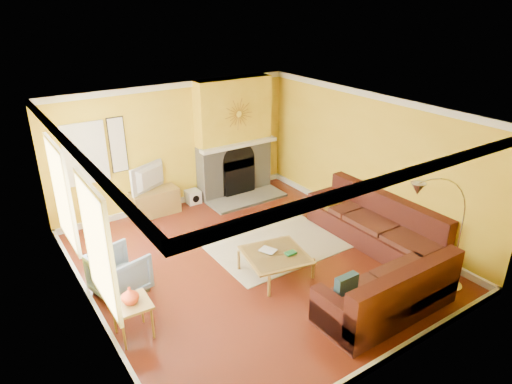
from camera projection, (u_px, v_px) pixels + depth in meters
floor at (252, 262)px, 8.12m from camera, size 5.50×6.00×0.02m
ceiling at (252, 111)px, 7.02m from camera, size 5.50×6.00×0.02m
wall_back at (176, 146)px, 9.86m from camera, size 5.50×0.02×2.70m
wall_front at (395, 279)px, 5.28m from camera, size 5.50×0.02×2.70m
wall_left at (82, 238)px, 6.16m from camera, size 0.02×6.00×2.70m
wall_right at (369, 161)px, 8.98m from camera, size 0.02×6.00×2.70m
baseboard at (252, 259)px, 8.09m from camera, size 5.50×6.00×0.12m
crown_molding at (252, 116)px, 7.05m from camera, size 5.50×6.00×0.12m
window_left_near at (61, 195)px, 7.11m from camera, size 0.06×1.22×1.72m
window_left_far at (96, 246)px, 5.66m from camera, size 0.06×1.22×1.72m
window_back at (85, 154)px, 8.77m from camera, size 0.82×0.06×1.22m
wall_art at (118, 145)px, 9.09m from camera, size 0.34×0.04×1.14m
fireplace at (234, 138)px, 10.39m from camera, size 1.80×0.40×2.70m
mantel at (239, 145)px, 10.25m from camera, size 1.92×0.22×0.08m
hearth at (247, 199)px, 10.50m from camera, size 1.80×0.70×0.06m
sunburst at (239, 114)px, 9.97m from camera, size 0.70×0.04×0.70m
rug at (275, 245)px, 8.64m from camera, size 2.40×1.80×0.02m
sectional_sofa at (346, 243)px, 7.83m from camera, size 2.96×3.42×0.90m
coffee_table at (275, 264)px, 7.69m from camera, size 1.18×1.18×0.40m
media_console at (155, 202)px, 9.76m from camera, size 1.00×0.45×0.55m
tv at (153, 177)px, 9.53m from camera, size 0.98×0.56×0.59m
subwoofer at (193, 197)px, 10.32m from camera, size 0.30×0.30×0.30m
armchair at (120, 273)px, 7.16m from camera, size 0.93×0.92×0.71m
side_table at (133, 319)px, 6.26m from camera, size 0.52×0.52×0.55m
vase at (130, 295)px, 6.10m from camera, size 0.26×0.26×0.25m
book at (265, 253)px, 7.60m from camera, size 0.29×0.33×0.03m
arc_lamp at (438, 240)px, 6.68m from camera, size 1.35×0.36×2.12m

